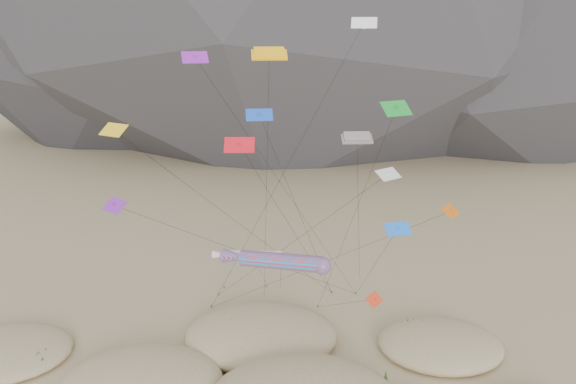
# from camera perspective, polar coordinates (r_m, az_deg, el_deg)

# --- Properties ---
(kite_stakes) EXTENTS (16.82, 4.75, 0.30)m
(kite_stakes) POSITION_cam_1_polar(r_m,az_deg,el_deg) (61.19, -0.11, -10.46)
(kite_stakes) COLOR #3F2D1E
(kite_stakes) RESTS_ON ground
(rainbow_tube_kite) EXTENTS (8.55, 19.93, 11.94)m
(rainbow_tube_kite) POSITION_cam_1_polar(r_m,az_deg,el_deg) (42.63, -1.14, -7.01)
(rainbow_tube_kite) COLOR red
(rainbow_tube_kite) RESTS_ON ground
(white_tube_kite) EXTENTS (6.10, 14.92, 10.20)m
(white_tube_kite) POSITION_cam_1_polar(r_m,az_deg,el_deg) (47.22, -3.96, -6.40)
(white_tube_kite) COLOR silver
(white_tube_kite) RESTS_ON ground
(orange_parafoil) EXTENTS (2.84, 11.26, 26.41)m
(orange_parafoil) POSITION_cam_1_polar(r_m,az_deg,el_deg) (44.49, -1.92, 13.52)
(orange_parafoil) COLOR #FFAF0D
(orange_parafoil) RESTS_ON ground
(multi_parafoil) EXTENTS (4.05, 14.90, 19.71)m
(multi_parafoil) POSITION_cam_1_polar(r_m,az_deg,el_deg) (46.15, 7.03, 5.26)
(multi_parafoil) COLOR #FF5E1A
(multi_parafoil) RESTS_ON ground
(delta_kites) EXTENTS (27.07, 20.05, 28.59)m
(delta_kites) POSITION_cam_1_polar(r_m,az_deg,el_deg) (43.22, 1.14, 4.11)
(delta_kites) COLOR #16942C
(delta_kites) RESTS_ON ground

